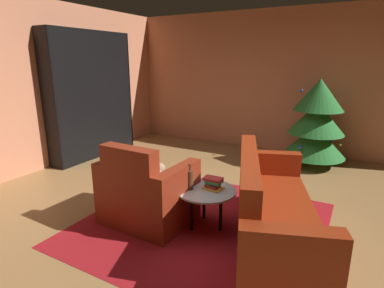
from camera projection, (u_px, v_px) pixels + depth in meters
The scene contains 11 objects.
ground_plane at pixel (210, 216), 3.68m from camera, with size 7.64×7.64×0.00m, color #9F7544.
wall_back at pixel (283, 82), 6.01m from camera, with size 6.49×0.06×2.73m, color #D5815B.
wall_left at pixel (26, 88), 4.82m from camera, with size 0.06×6.45×2.73m, color #D5815B.
area_rug at pixel (202, 223), 3.49m from camera, with size 2.52×2.46×0.01m, color maroon.
bookshelf_unit at pixel (96, 95), 5.80m from camera, with size 0.33×1.83×2.29m.
armchair_red at pixel (147, 194), 3.47m from camera, with size 0.96×0.77×0.94m.
couch_red at pixel (271, 215), 3.05m from camera, with size 1.34×2.10×0.92m.
coffee_table at pixel (206, 194), 3.35m from camera, with size 0.65×0.65×0.44m.
book_stack_on_table at pixel (213, 183), 3.33m from camera, with size 0.21×0.17×0.13m.
bottle_on_table at pixel (190, 179), 3.32m from camera, with size 0.08×0.08×0.29m.
decorated_tree at pixel (316, 122), 5.23m from camera, with size 1.03×1.03×1.50m.
Camera 1 is at (1.42, -3.01, 1.79)m, focal length 28.99 mm.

